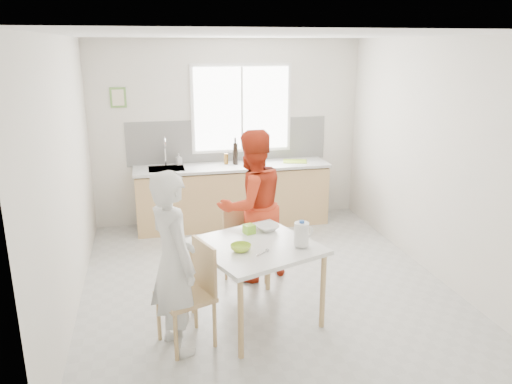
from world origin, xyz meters
TOP-DOWN VIEW (x-y plane):
  - ground at (0.00, 0.00)m, footprint 4.50×4.50m
  - room_shell at (0.00, 0.00)m, footprint 4.50×4.50m
  - window at (0.20, 2.23)m, footprint 1.50×0.06m
  - backsplash at (0.00, 2.24)m, footprint 3.00×0.02m
  - picture_frame at (-1.55, 2.23)m, footprint 0.22×0.03m
  - kitchen_counter at (-0.00, 1.95)m, footprint 2.84×0.64m
  - dining_table at (-0.26, -0.77)m, footprint 1.33×1.33m
  - chair_left at (-0.89, -1.01)m, footprint 0.56×0.56m
  - chair_far at (-0.22, 0.12)m, footprint 0.50×0.50m
  - person_white at (-1.05, -1.06)m, footprint 0.58×0.70m
  - person_red at (-0.10, 0.18)m, footprint 1.02×0.91m
  - bowl_green at (-0.43, -0.89)m, footprint 0.25×0.25m
  - bowl_white at (-0.07, -0.43)m, footprint 0.29×0.29m
  - milk_jug at (0.14, -0.92)m, footprint 0.19×0.14m
  - green_box at (-0.26, -0.47)m, footprint 0.13×0.13m
  - spoon at (-0.26, -1.00)m, footprint 0.13×0.11m
  - cutting_board at (0.95, 1.96)m, footprint 0.41×0.34m
  - wine_bottle_a at (0.05, 1.98)m, footprint 0.07×0.07m
  - wine_bottle_b at (0.06, 2.04)m, footprint 0.07×0.07m
  - jar_amber at (-0.08, 2.03)m, footprint 0.06×0.06m
  - soap_bottle at (-0.76, 2.14)m, footprint 0.10×0.10m

SIDE VIEW (x-z plane):
  - ground at x=0.00m, z-range 0.00..0.00m
  - kitchen_counter at x=0.00m, z-range -0.27..1.10m
  - chair_far at x=-0.22m, z-range 0.04..0.88m
  - chair_left at x=-0.89m, z-range 0.05..0.99m
  - dining_table at x=-0.26m, z-range 0.32..1.11m
  - spoon at x=-0.26m, z-range 0.80..0.81m
  - person_white at x=-1.05m, z-range 0.00..1.64m
  - bowl_white at x=-0.07m, z-range 0.80..0.85m
  - bowl_green at x=-0.43m, z-range 0.80..0.86m
  - green_box at x=-0.26m, z-range 0.80..0.89m
  - person_red at x=-0.10m, z-range 0.00..1.73m
  - cutting_board at x=0.95m, z-range 0.92..0.93m
  - milk_jug at x=0.14m, z-range 0.81..1.05m
  - jar_amber at x=-0.08m, z-range 0.92..1.08m
  - soap_bottle at x=-0.76m, z-range 0.92..1.09m
  - wine_bottle_b at x=0.06m, z-range 0.92..1.22m
  - wine_bottle_a at x=0.05m, z-range 0.92..1.24m
  - backsplash at x=0.00m, z-range 0.90..1.55m
  - room_shell at x=0.00m, z-range -0.61..3.89m
  - window at x=0.20m, z-range 1.05..2.35m
  - picture_frame at x=-1.55m, z-range 1.76..2.04m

